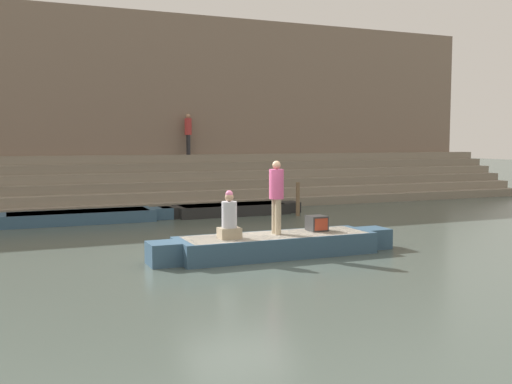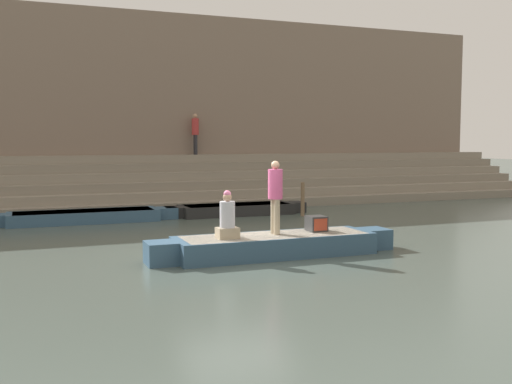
{
  "view_description": "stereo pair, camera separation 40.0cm",
  "coord_description": "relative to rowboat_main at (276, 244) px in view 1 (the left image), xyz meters",
  "views": [
    {
      "loc": [
        -4.89,
        -12.67,
        2.69
      ],
      "look_at": [
        0.91,
        1.02,
        1.39
      ],
      "focal_mm": 42.0,
      "sensor_mm": 36.0,
      "label": 1
    },
    {
      "loc": [
        -4.52,
        -12.82,
        2.69
      ],
      "look_at": [
        0.91,
        1.02,
        1.39
      ],
      "focal_mm": 42.0,
      "sensor_mm": 36.0,
      "label": 2
    }
  ],
  "objects": [
    {
      "name": "moored_boat_shore",
      "position": [
        -3.56,
        7.49,
        -0.06
      ],
      "size": [
        6.1,
        1.33,
        0.38
      ],
      "rotation": [
        0.0,
        0.0,
        -0.08
      ],
      "color": "#33516B",
      "rests_on": "ground"
    },
    {
      "name": "rowboat_main",
      "position": [
        0.0,
        0.0,
        0.0
      ],
      "size": [
        6.01,
        1.46,
        0.49
      ],
      "rotation": [
        0.0,
        0.0,
        0.02
      ],
      "color": "#33516B",
      "rests_on": "ground"
    },
    {
      "name": "ground_plane",
      "position": [
        -0.91,
        0.18,
        -0.26
      ],
      "size": [
        120.0,
        120.0,
        0.0
      ],
      "primitive_type": "plane",
      "color": "#47544C"
    },
    {
      "name": "person_standing",
      "position": [
        0.05,
        0.09,
        1.22
      ],
      "size": [
        0.34,
        0.34,
        1.71
      ],
      "rotation": [
        0.0,
        0.0,
        0.25
      ],
      "color": "gray",
      "rests_on": "rowboat_main"
    },
    {
      "name": "ghat_steps",
      "position": [
        -0.91,
        11.53,
        0.48
      ],
      "size": [
        36.0,
        3.86,
        2.05
      ],
      "color": "gray",
      "rests_on": "ground"
    },
    {
      "name": "mooring_post",
      "position": [
        3.79,
        6.34,
        0.34
      ],
      "size": [
        0.14,
        0.14,
        1.2
      ],
      "primitive_type": "cylinder",
      "color": "brown",
      "rests_on": "ground"
    },
    {
      "name": "tv_set",
      "position": [
        1.16,
        0.15,
        0.42
      ],
      "size": [
        0.43,
        0.45,
        0.37
      ],
      "rotation": [
        0.0,
        0.0,
        -0.11
      ],
      "color": "#2D2D2D",
      "rests_on": "rowboat_main"
    },
    {
      "name": "person_rowing",
      "position": [
        -1.19,
        -0.07,
        0.66
      ],
      "size": [
        0.48,
        0.38,
        1.08
      ],
      "rotation": [
        0.0,
        0.0,
        -0.21
      ],
      "color": "gray",
      "rests_on": "rowboat_main"
    },
    {
      "name": "back_wall",
      "position": [
        -0.91,
        13.52,
        3.77
      ],
      "size": [
        34.2,
        1.28,
        8.12
      ],
      "color": "#7F6B5B",
      "rests_on": "ground"
    },
    {
      "name": "moored_boat_distant",
      "position": [
        1.75,
        7.55,
        -0.06
      ],
      "size": [
        5.24,
        1.33,
        0.38
      ],
      "rotation": [
        0.0,
        0.0,
        -0.1
      ],
      "color": "black",
      "rests_on": "ground"
    },
    {
      "name": "person_on_steps",
      "position": [
        1.64,
        12.6,
        2.83
      ],
      "size": [
        0.31,
        0.31,
        1.77
      ],
      "rotation": [
        0.0,
        0.0,
        0.58
      ],
      "color": "#28282D",
      "rests_on": "ghat_steps"
    }
  ]
}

